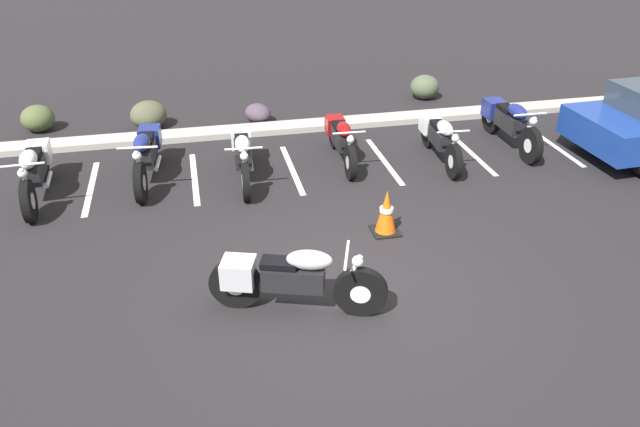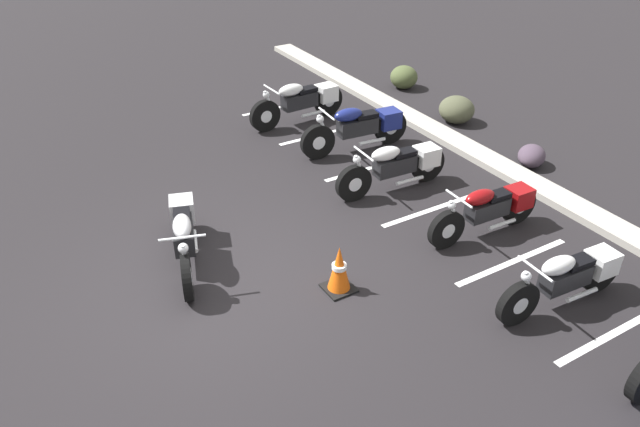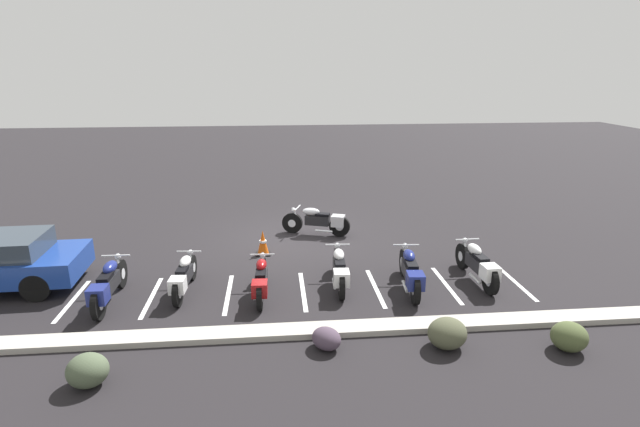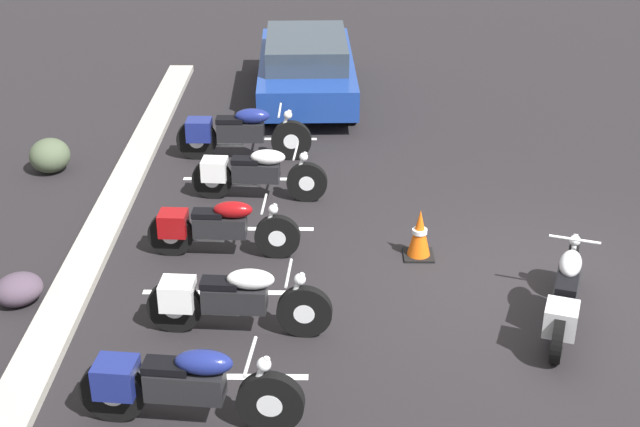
% 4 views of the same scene
% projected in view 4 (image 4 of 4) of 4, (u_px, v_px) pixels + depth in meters
% --- Properties ---
extents(ground, '(60.00, 60.00, 0.00)m').
position_uv_depth(ground, '(528.00, 290.00, 11.13)').
color(ground, black).
extents(motorcycle_silver_featured, '(2.07, 0.92, 0.84)m').
position_uv_depth(motorcycle_silver_featured, '(565.00, 295.00, 10.17)').
color(motorcycle_silver_featured, black).
rests_on(motorcycle_silver_featured, ground).
extents(parked_bike_1, '(0.64, 2.24, 0.88)m').
position_uv_depth(parked_bike_1, '(179.00, 385.00, 8.65)').
color(parked_bike_1, black).
rests_on(parked_bike_1, ground).
extents(parked_bike_2, '(0.60, 2.13, 0.84)m').
position_uv_depth(parked_bike_2, '(229.00, 299.00, 10.10)').
color(parked_bike_2, black).
rests_on(parked_bike_2, ground).
extents(parked_bike_3, '(0.57, 2.03, 0.80)m').
position_uv_depth(parked_bike_3, '(216.00, 227.00, 11.73)').
color(parked_bike_3, black).
rests_on(parked_bike_3, ground).
extents(parked_bike_4, '(0.57, 2.05, 0.80)m').
position_uv_depth(parked_bike_4, '(252.00, 173.00, 13.30)').
color(parked_bike_4, black).
rests_on(parked_bike_4, ground).
extents(parked_bike_5, '(0.63, 2.24, 0.88)m').
position_uv_depth(parked_bike_5, '(237.00, 132.00, 14.68)').
color(parked_bike_5, black).
rests_on(parked_bike_5, ground).
extents(car_blue, '(4.36, 1.96, 1.29)m').
position_uv_depth(car_blue, '(306.00, 66.00, 17.28)').
color(car_blue, black).
rests_on(car_blue, ground).
extents(concrete_curb, '(18.00, 0.50, 0.12)m').
position_uv_depth(concrete_curb, '(75.00, 283.00, 11.15)').
color(concrete_curb, '#A8A399').
rests_on(concrete_curb, ground).
extents(landscape_rock_0, '(0.75, 0.77, 0.40)m').
position_uv_depth(landscape_rock_0, '(18.00, 289.00, 10.75)').
color(landscape_rock_0, '#493B4A').
rests_on(landscape_rock_0, ground).
extents(landscape_rock_1, '(0.75, 0.73, 0.55)m').
position_uv_depth(landscape_rock_1, '(50.00, 156.00, 14.29)').
color(landscape_rock_1, '#49543D').
rests_on(landscape_rock_1, ground).
extents(traffic_cone, '(0.40, 0.40, 0.68)m').
position_uv_depth(traffic_cone, '(419.00, 235.00, 11.76)').
color(traffic_cone, black).
rests_on(traffic_cone, ground).
extents(stall_line_2, '(0.10, 2.10, 0.00)m').
position_uv_depth(stall_line_2, '(210.00, 377.00, 9.54)').
color(stall_line_2, white).
rests_on(stall_line_2, ground).
extents(stall_line_3, '(0.10, 2.10, 0.00)m').
position_uv_depth(stall_line_3, '(227.00, 292.00, 11.07)').
color(stall_line_3, white).
rests_on(stall_line_3, ground).
extents(stall_line_4, '(0.10, 2.10, 0.00)m').
position_uv_depth(stall_line_4, '(240.00, 229.00, 12.61)').
color(stall_line_4, white).
rests_on(stall_line_4, ground).
extents(stall_line_5, '(0.10, 2.10, 0.00)m').
position_uv_depth(stall_line_5, '(249.00, 179.00, 14.14)').
color(stall_line_5, white).
rests_on(stall_line_5, ground).
extents(stall_line_6, '(0.10, 2.10, 0.00)m').
position_uv_depth(stall_line_6, '(257.00, 139.00, 15.68)').
color(stall_line_6, white).
rests_on(stall_line_6, ground).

